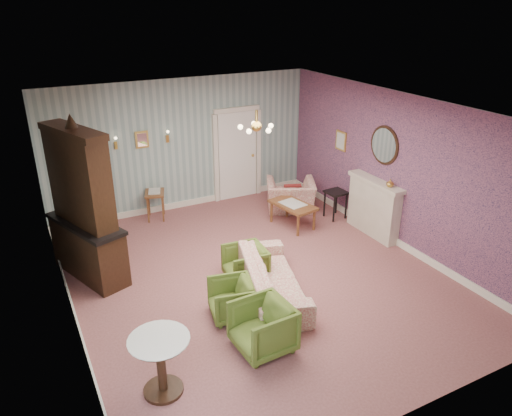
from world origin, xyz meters
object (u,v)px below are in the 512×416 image
dresser (82,202)px  fireplace (374,207)px  olive_chair_a (262,325)px  sofa_chintz (272,272)px  coffee_table (292,215)px  olive_chair_b (232,298)px  olive_chair_c (245,262)px  wingback_chair (291,191)px  pedestal_table (161,365)px  side_table_black (335,205)px

dresser → fireplace: dresser is taller
olive_chair_a → sofa_chintz: bearing=142.6°
olive_chair_a → coffee_table: size_ratio=0.76×
olive_chair_b → fireplace: bearing=120.1°
olive_chair_c → wingback_chair: size_ratio=0.64×
sofa_chintz → fireplace: (2.89, 1.00, 0.17)m
coffee_table → olive_chair_c: bearing=-141.5°
sofa_chintz → olive_chair_b: bearing=122.3°
pedestal_table → olive_chair_b: bearing=35.9°
olive_chair_a → dresser: (-1.71, 3.08, 1.00)m
pedestal_table → olive_chair_c: bearing=42.2°
olive_chair_a → pedestal_table: (-1.46, -0.14, 0.02)m
sofa_chintz → dresser: bearing=67.5°
olive_chair_c → side_table_black: 3.18m
fireplace → olive_chair_c: bearing=-172.6°
coffee_table → sofa_chintz: bearing=-128.7°
sofa_chintz → pedestal_table: bearing=135.4°
olive_chair_c → coffee_table: 2.33m
fireplace → coffee_table: 1.67m
fireplace → side_table_black: bearing=102.1°
wingback_chair → fireplace: (0.85, -1.80, 0.12)m
olive_chair_b → pedestal_table: pedestal_table is taller
pedestal_table → wingback_chair: bearing=43.5°
fireplace → coffee_table: size_ratio=1.40×
sofa_chintz → fireplace: 3.06m
dresser → coffee_table: dresser is taller
dresser → coffee_table: 4.27m
fireplace → pedestal_table: 5.59m
side_table_black → olive_chair_a: bearing=-138.2°
dresser → pedestal_table: bearing=-105.4°
olive_chair_a → pedestal_table: size_ratio=0.95×
olive_chair_b → side_table_black: (3.51, 2.21, -0.02)m
olive_chair_b → pedestal_table: bearing=-42.4°
coffee_table → side_table_black: bearing=-4.0°
wingback_chair → pedestal_table: 5.88m
sofa_chintz → pedestal_table: size_ratio=2.64×
olive_chair_c → wingback_chair: wingback_chair is taller
coffee_table → olive_chair_b: bearing=-137.2°
olive_chair_a → olive_chair_b: 0.87m
dresser → side_table_black: (5.16, -0.00, -1.08)m
olive_chair_a → sofa_chintz: (0.77, 1.11, 0.03)m
sofa_chintz → wingback_chair: wingback_chair is taller
side_table_black → pedestal_table: pedestal_table is taller
olive_chair_b → pedestal_table: size_ratio=0.81×
olive_chair_c → sofa_chintz: sofa_chintz is taller
sofa_chintz → olive_chair_c: bearing=33.1°
fireplace → pedestal_table: fireplace is taller
wingback_chair → olive_chair_c: bearing=70.9°
coffee_table → pedestal_table: (-3.86, -3.30, 0.15)m
dresser → coffee_table: size_ratio=2.77×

